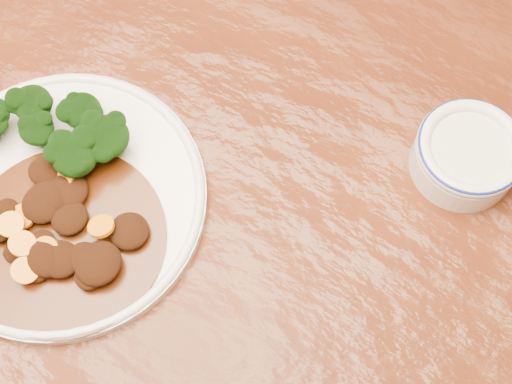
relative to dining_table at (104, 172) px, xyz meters
The scene contains 6 objects.
ground 0.67m from the dining_table, ahead, with size 4.00×4.00×0.00m, color #4A2112.
dining_table is the anchor object (origin of this frame).
dinner_plate 0.12m from the dining_table, 69.55° to the right, with size 0.31×0.31×0.02m.
broccoli_florets 0.13m from the dining_table, 131.72° to the right, with size 0.16×0.12×0.05m.
mince_stew 0.16m from the dining_table, 59.17° to the right, with size 0.21×0.21×0.03m.
dip_bowl 0.43m from the dining_table, 32.11° to the left, with size 0.12×0.12×0.05m.
Camera 1 is at (0.37, -0.18, 1.46)m, focal length 50.00 mm.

